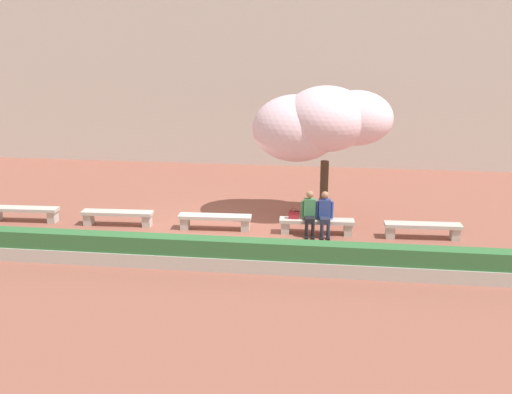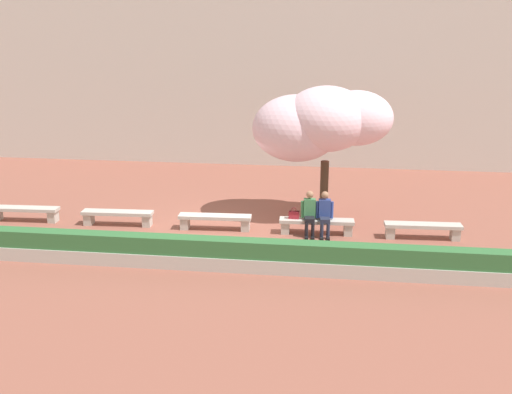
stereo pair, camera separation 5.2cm
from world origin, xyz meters
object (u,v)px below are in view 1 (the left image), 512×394
at_px(person_seated_left, 310,211).
at_px(stone_bench_center, 215,220).
at_px(stone_bench_near_east, 317,224).
at_px(stone_bench_near_west, 117,216).
at_px(cherry_tree_main, 321,123).
at_px(person_seated_right, 325,212).
at_px(handbag, 294,214).
at_px(stone_bench_west_end, 24,212).
at_px(stone_bench_east_end, 423,228).

bearing_deg(person_seated_left, stone_bench_center, 178.91).
xyz_separation_m(stone_bench_center, stone_bench_near_east, (3.02, 0.00, 0.00)).
xyz_separation_m(stone_bench_near_west, cherry_tree_main, (6.02, 1.52, 2.72)).
distance_m(stone_bench_near_west, person_seated_right, 6.27).
relative_size(stone_bench_center, handbag, 6.43).
relative_size(person_seated_right, handbag, 3.81).
bearing_deg(handbag, person_seated_left, -5.37).
distance_m(stone_bench_near_west, cherry_tree_main, 6.78).
bearing_deg(cherry_tree_main, person_seated_right, -81.60).
bearing_deg(stone_bench_west_end, stone_bench_near_east, 0.00).
bearing_deg(person_seated_right, handbag, 177.25).
bearing_deg(person_seated_right, stone_bench_west_end, 179.67).
xyz_separation_m(stone_bench_east_end, person_seated_right, (-2.79, -0.05, 0.39)).
bearing_deg(stone_bench_east_end, handbag, -179.84).
relative_size(stone_bench_center, person_seated_right, 1.69).
bearing_deg(handbag, stone_bench_center, 179.75).
height_order(stone_bench_center, person_seated_right, person_seated_right).
xyz_separation_m(stone_bench_west_end, stone_bench_east_end, (12.06, 0.00, 0.00)).
bearing_deg(stone_bench_near_west, stone_bench_near_east, 0.00).
distance_m(stone_bench_center, stone_bench_east_end, 6.03).
bearing_deg(stone_bench_near_east, person_seated_left, -165.86).
distance_m(stone_bench_center, person_seated_right, 3.26).
bearing_deg(stone_bench_near_west, cherry_tree_main, 14.14).
relative_size(stone_bench_near_east, cherry_tree_main, 0.51).
bearing_deg(cherry_tree_main, handbag, -113.34).
distance_m(person_seated_right, handbag, 0.90).
relative_size(stone_bench_center, cherry_tree_main, 0.51).
relative_size(stone_bench_near_west, stone_bench_east_end, 1.00).
height_order(stone_bench_center, stone_bench_near_east, same).
relative_size(stone_bench_center, person_seated_left, 1.69).
height_order(stone_bench_near_west, stone_bench_center, same).
xyz_separation_m(stone_bench_near_west, stone_bench_east_end, (9.05, 0.00, 0.00)).
height_order(stone_bench_near_east, person_seated_right, person_seated_right).
height_order(stone_bench_east_end, person_seated_left, person_seated_left).
xyz_separation_m(handbag, cherry_tree_main, (0.66, 1.53, 2.46)).
relative_size(person_seated_right, cherry_tree_main, 0.30).
xyz_separation_m(stone_bench_near_west, stone_bench_center, (3.02, 0.00, 0.00)).
xyz_separation_m(stone_bench_east_end, person_seated_left, (-3.23, -0.05, 0.39)).
bearing_deg(stone_bench_center, handbag, -0.25).
distance_m(handbag, cherry_tree_main, 2.97).
distance_m(stone_bench_west_end, cherry_tree_main, 9.56).
bearing_deg(person_seated_left, stone_bench_west_end, 179.65).
xyz_separation_m(stone_bench_near_west, stone_bench_near_east, (6.03, 0.00, 0.00)).
xyz_separation_m(stone_bench_center, handbag, (2.35, -0.01, 0.27)).
relative_size(stone_bench_east_end, person_seated_right, 1.69).
xyz_separation_m(stone_bench_near_east, cherry_tree_main, (-0.01, 1.52, 2.72)).
relative_size(stone_bench_near_east, person_seated_right, 1.69).
relative_size(stone_bench_center, stone_bench_east_end, 1.00).
height_order(stone_bench_west_end, cherry_tree_main, cherry_tree_main).
bearing_deg(person_seated_right, stone_bench_near_east, 166.61).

